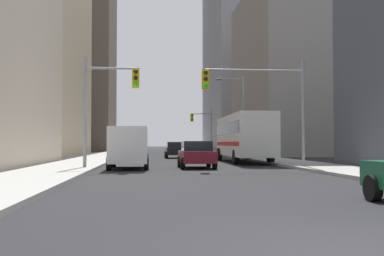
{
  "coord_description": "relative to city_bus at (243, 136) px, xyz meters",
  "views": [
    {
      "loc": [
        -2.57,
        -5.62,
        1.4
      ],
      "look_at": [
        0.0,
        22.47,
        2.31
      ],
      "focal_mm": 44.58,
      "sensor_mm": 36.0,
      "label": 1
    }
  ],
  "objects": [
    {
      "name": "sidewalk_left",
      "position": [
        -11.45,
        21.28,
        -1.85
      ],
      "size": [
        3.57,
        160.0,
        0.15
      ],
      "primitive_type": "cube",
      "color": "#9E9E99",
      "rests_on": "ground"
    },
    {
      "name": "sidewalk_right",
      "position": [
        2.74,
        21.28,
        -1.85
      ],
      "size": [
        3.57,
        160.0,
        0.15
      ],
      "primitive_type": "cube",
      "color": "#9E9E99",
      "rests_on": "ground"
    },
    {
      "name": "building_right_mid_block",
      "position": [
        13.41,
        22.35,
        8.07
      ],
      "size": [
        16.96,
        21.07,
        19.99
      ],
      "primitive_type": "cube",
      "color": "gray",
      "rests_on": "ground"
    },
    {
      "name": "traffic_signal_far_right",
      "position": [
        0.36,
        29.71,
        2.07
      ],
      "size": [
        2.91,
        0.44,
        6.0
      ],
      "color": "gray",
      "rests_on": "ground"
    },
    {
      "name": "sedan_maroon",
      "position": [
        -4.21,
        -7.47,
        -1.16
      ],
      "size": [
        1.95,
        4.21,
        1.52
      ],
      "color": "maroon",
      "rests_on": "ground"
    },
    {
      "name": "cargo_van_white",
      "position": [
        -7.99,
        -7.89,
        -0.64
      ],
      "size": [
        2.16,
        5.22,
        2.26
      ],
      "color": "white",
      "rests_on": "ground"
    },
    {
      "name": "traffic_signal_near_left",
      "position": [
        -9.05,
        -8.83,
        2.07
      ],
      "size": [
        2.94,
        0.44,
        6.0
      ],
      "color": "gray",
      "rests_on": "ground"
    },
    {
      "name": "city_bus",
      "position": [
        0.0,
        0.0,
        0.0
      ],
      "size": [
        2.72,
        11.54,
        3.4
      ],
      "color": "silver",
      "rests_on": "ground"
    },
    {
      "name": "sedan_black",
      "position": [
        -4.39,
        10.65,
        -1.16
      ],
      "size": [
        1.95,
        4.23,
        1.52
      ],
      "color": "black",
      "rests_on": "ground"
    },
    {
      "name": "traffic_signal_near_right",
      "position": [
        -0.94,
        -8.83,
        2.2
      ],
      "size": [
        5.7,
        0.44,
        6.0
      ],
      "color": "gray",
      "rests_on": "ground"
    },
    {
      "name": "sedan_grey",
      "position": [
        -7.9,
        2.0,
        -1.16
      ],
      "size": [
        1.95,
        4.2,
        1.52
      ],
      "color": "slate",
      "rests_on": "ground"
    },
    {
      "name": "street_lamp_right",
      "position": [
        1.23,
        8.32,
        2.64
      ],
      "size": [
        2.62,
        0.32,
        7.5
      ],
      "color": "gray",
      "rests_on": "ground"
    }
  ]
}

